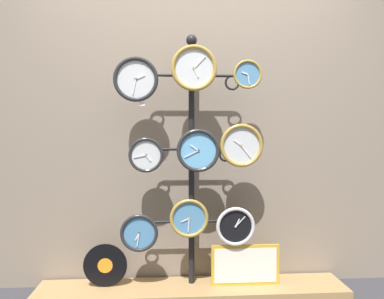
# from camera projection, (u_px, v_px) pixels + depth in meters

# --- Properties ---
(shop_wall) EXTENTS (4.40, 0.04, 2.80)m
(shop_wall) POSITION_uv_depth(u_px,v_px,m) (190.00, 100.00, 2.83)
(shop_wall) COLOR gray
(shop_wall) RESTS_ON ground_plane
(low_shelf) EXTENTS (2.20, 0.36, 0.06)m
(low_shelf) POSITION_uv_depth(u_px,v_px,m) (192.00, 290.00, 2.67)
(low_shelf) COLOR #9E7A4C
(low_shelf) RESTS_ON ground_plane
(display_stand) EXTENTS (0.78, 0.38, 1.85)m
(display_stand) POSITION_uv_depth(u_px,v_px,m) (192.00, 200.00, 2.70)
(display_stand) COLOR black
(display_stand) RESTS_ON ground_plane
(clock_top_left) EXTENTS (0.31, 0.04, 0.31)m
(clock_top_left) POSITION_uv_depth(u_px,v_px,m) (136.00, 79.00, 2.54)
(clock_top_left) COLOR silver
(clock_top_center) EXTENTS (0.32, 0.04, 0.32)m
(clock_top_center) POSITION_uv_depth(u_px,v_px,m) (194.00, 68.00, 2.55)
(clock_top_center) COLOR silver
(clock_top_right) EXTENTS (0.20, 0.04, 0.20)m
(clock_top_right) POSITION_uv_depth(u_px,v_px,m) (248.00, 74.00, 2.58)
(clock_top_right) COLOR #4C84B2
(clock_middle_left) EXTENTS (0.24, 0.04, 0.24)m
(clock_middle_left) POSITION_uv_depth(u_px,v_px,m) (146.00, 155.00, 2.59)
(clock_middle_left) COLOR silver
(clock_middle_center) EXTENTS (0.30, 0.04, 0.30)m
(clock_middle_center) POSITION_uv_depth(u_px,v_px,m) (198.00, 151.00, 2.58)
(clock_middle_center) COLOR #60A8DB
(clock_middle_right) EXTENTS (0.30, 0.04, 0.30)m
(clock_middle_right) POSITION_uv_depth(u_px,v_px,m) (241.00, 146.00, 2.60)
(clock_middle_right) COLOR silver
(clock_bottom_left) EXTENTS (0.26, 0.04, 0.26)m
(clock_bottom_left) POSITION_uv_depth(u_px,v_px,m) (139.00, 233.00, 2.58)
(clock_bottom_left) COLOR #4C84B2
(clock_bottom_center) EXTENTS (0.27, 0.04, 0.27)m
(clock_bottom_center) POSITION_uv_depth(u_px,v_px,m) (189.00, 218.00, 2.60)
(clock_bottom_center) COLOR #4C84B2
(clock_bottom_right) EXTENTS (0.28, 0.04, 0.28)m
(clock_bottom_right) POSITION_uv_depth(u_px,v_px,m) (235.00, 226.00, 2.64)
(clock_bottom_right) COLOR black
(vinyl_record) EXTENTS (0.31, 0.01, 0.31)m
(vinyl_record) POSITION_uv_depth(u_px,v_px,m) (105.00, 265.00, 2.64)
(vinyl_record) COLOR black
(vinyl_record) RESTS_ON low_shelf
(picture_frame) EXTENTS (0.49, 0.02, 0.29)m
(picture_frame) POSITION_uv_depth(u_px,v_px,m) (245.00, 265.00, 2.68)
(picture_frame) COLOR gold
(picture_frame) RESTS_ON low_shelf
(price_tag_upper) EXTENTS (0.04, 0.00, 0.03)m
(price_tag_upper) POSITION_uv_depth(u_px,v_px,m) (142.00, 104.00, 2.55)
(price_tag_upper) COLOR white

